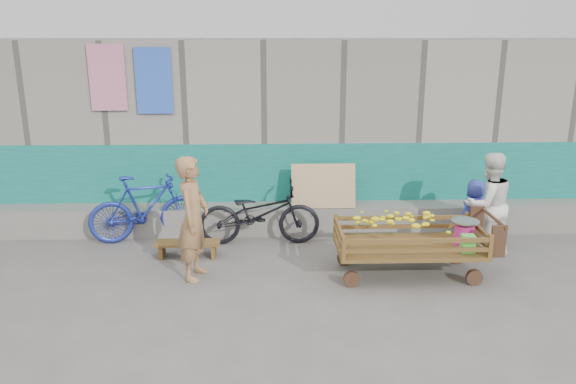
{
  "coord_description": "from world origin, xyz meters",
  "views": [
    {
      "loc": [
        -0.53,
        -6.21,
        3.13
      ],
      "look_at": [
        -0.29,
        1.2,
        1.0
      ],
      "focal_mm": 35.0,
      "sensor_mm": 36.0,
      "label": 1
    }
  ],
  "objects_px": {
    "banana_cart": "(406,233)",
    "child": "(474,211)",
    "bench": "(188,246)",
    "vendor_man": "(193,218)",
    "bicycle_blue": "(146,208)",
    "bicycle_dark": "(259,214)",
    "woman": "(488,204)"
  },
  "relations": [
    {
      "from": "bench",
      "to": "banana_cart",
      "type": "bearing_deg",
      "value": -13.51
    },
    {
      "from": "banana_cart",
      "to": "vendor_man",
      "type": "bearing_deg",
      "value": 179.67
    },
    {
      "from": "woman",
      "to": "bicycle_dark",
      "type": "relative_size",
      "value": 0.83
    },
    {
      "from": "woman",
      "to": "banana_cart",
      "type": "bearing_deg",
      "value": 14.24
    },
    {
      "from": "bench",
      "to": "woman",
      "type": "xyz_separation_m",
      "value": [
        4.3,
        -0.02,
        0.58
      ]
    },
    {
      "from": "banana_cart",
      "to": "child",
      "type": "bearing_deg",
      "value": 41.65
    },
    {
      "from": "banana_cart",
      "to": "woman",
      "type": "distance_m",
      "value": 1.51
    },
    {
      "from": "bench",
      "to": "vendor_man",
      "type": "bearing_deg",
      "value": -74.03
    },
    {
      "from": "bench",
      "to": "bicycle_dark",
      "type": "height_order",
      "value": "bicycle_dark"
    },
    {
      "from": "bench",
      "to": "woman",
      "type": "bearing_deg",
      "value": -0.25
    },
    {
      "from": "bench",
      "to": "bicycle_dark",
      "type": "xyz_separation_m",
      "value": [
        1.02,
        0.5,
        0.31
      ]
    },
    {
      "from": "vendor_man",
      "to": "bicycle_dark",
      "type": "xyz_separation_m",
      "value": [
        0.82,
        1.2,
        -0.34
      ]
    },
    {
      "from": "banana_cart",
      "to": "child",
      "type": "height_order",
      "value": "child"
    },
    {
      "from": "bicycle_dark",
      "to": "bicycle_blue",
      "type": "xyz_separation_m",
      "value": [
        -1.74,
        0.2,
        0.04
      ]
    },
    {
      "from": "banana_cart",
      "to": "bicycle_blue",
      "type": "height_order",
      "value": "bicycle_blue"
    },
    {
      "from": "vendor_man",
      "to": "bicycle_blue",
      "type": "bearing_deg",
      "value": 43.06
    },
    {
      "from": "vendor_man",
      "to": "child",
      "type": "relative_size",
      "value": 1.65
    },
    {
      "from": "child",
      "to": "bicycle_dark",
      "type": "distance_m",
      "value": 3.27
    },
    {
      "from": "banana_cart",
      "to": "bench",
      "type": "distance_m",
      "value": 3.08
    },
    {
      "from": "vendor_man",
      "to": "bicycle_dark",
      "type": "distance_m",
      "value": 1.5
    },
    {
      "from": "banana_cart",
      "to": "woman",
      "type": "bearing_deg",
      "value": 27.56
    },
    {
      "from": "child",
      "to": "banana_cart",
      "type": "bearing_deg",
      "value": 19.57
    },
    {
      "from": "child",
      "to": "bicycle_blue",
      "type": "height_order",
      "value": "bicycle_blue"
    },
    {
      "from": "woman",
      "to": "bench",
      "type": "bearing_deg",
      "value": -13.58
    },
    {
      "from": "banana_cart",
      "to": "bicycle_dark",
      "type": "distance_m",
      "value": 2.3
    },
    {
      "from": "bicycle_blue",
      "to": "woman",
      "type": "bearing_deg",
      "value": -113.18
    },
    {
      "from": "vendor_man",
      "to": "bicycle_dark",
      "type": "height_order",
      "value": "vendor_man"
    },
    {
      "from": "vendor_man",
      "to": "child",
      "type": "bearing_deg",
      "value": -64.07
    },
    {
      "from": "woman",
      "to": "bicycle_dark",
      "type": "xyz_separation_m",
      "value": [
        -3.27,
        0.52,
        -0.28
      ]
    },
    {
      "from": "banana_cart",
      "to": "bench",
      "type": "relative_size",
      "value": 2.23
    },
    {
      "from": "bench",
      "to": "bicycle_blue",
      "type": "bearing_deg",
      "value": 135.27
    },
    {
      "from": "banana_cart",
      "to": "woman",
      "type": "height_order",
      "value": "woman"
    }
  ]
}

